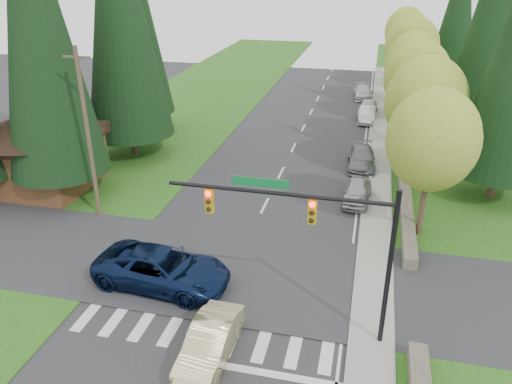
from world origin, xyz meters
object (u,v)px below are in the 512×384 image
(sedan_champagne, at_px, (210,343))
(parked_car_e, at_px, (363,92))
(parked_car_a, at_px, (357,192))
(parked_car_c, at_px, (367,115))
(parked_car_d, at_px, (368,108))
(parked_car_b, at_px, (362,158))
(suv_navy, at_px, (162,269))

(sedan_champagne, bearing_deg, parked_car_e, 86.13)
(parked_car_a, distance_m, parked_car_c, 17.88)
(parked_car_d, bearing_deg, parked_car_e, 100.70)
(parked_car_a, xyz_separation_m, parked_car_e, (-0.72, 26.92, -0.01))
(sedan_champagne, xyz_separation_m, parked_car_a, (4.80, 15.35, -0.05))
(parked_car_a, height_order, parked_car_e, parked_car_a)
(parked_car_b, bearing_deg, parked_car_c, 86.71)
(parked_car_b, bearing_deg, parked_car_e, 88.67)
(sedan_champagne, height_order, parked_car_e, sedan_champagne)
(sedan_champagne, distance_m, parked_car_a, 16.08)
(parked_car_a, height_order, parked_car_c, parked_car_c)
(parked_car_a, bearing_deg, parked_car_c, 93.84)
(parked_car_a, relative_size, parked_car_e, 0.86)
(sedan_champagne, height_order, parked_car_b, sedan_champagne)
(suv_navy, bearing_deg, parked_car_a, -31.94)
(suv_navy, relative_size, parked_car_d, 1.51)
(parked_car_b, distance_m, parked_car_c, 11.88)
(parked_car_b, height_order, parked_car_d, parked_car_d)
(parked_car_b, xyz_separation_m, parked_car_e, (-0.72, 20.91, -0.02))
(parked_car_e, bearing_deg, sedan_champagne, -100.61)
(parked_car_a, relative_size, parked_car_b, 0.83)
(parked_car_b, distance_m, parked_car_d, 14.28)
(parked_car_b, relative_size, parked_car_d, 1.13)
(parked_car_c, bearing_deg, suv_navy, -105.18)
(suv_navy, bearing_deg, parked_car_d, -10.10)
(parked_car_e, bearing_deg, parked_car_a, -93.56)
(sedan_champagne, distance_m, parked_car_e, 42.46)
(parked_car_d, distance_m, parked_car_e, 6.67)
(parked_car_c, bearing_deg, parked_car_a, -89.00)
(parked_car_e, bearing_deg, parked_car_c, -90.55)
(parked_car_a, bearing_deg, parked_car_d, 93.84)
(sedan_champagne, distance_m, parked_car_d, 35.95)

